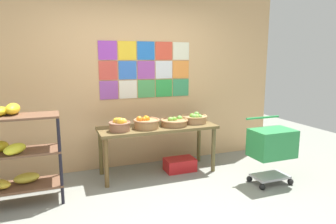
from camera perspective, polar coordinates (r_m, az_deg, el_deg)
The scene contains 10 objects.
ground at distance 3.31m, azimuth 1.54°, elevation -19.89°, with size 9.52×9.52×0.00m, color gray.
back_wall_with_art at distance 4.57m, azimuth -6.99°, elevation 7.69°, with size 4.95×0.07×2.93m.
banana_shelf_unit at distance 3.78m, azimuth -28.94°, elevation -5.58°, with size 1.02×0.50×1.18m.
display_table at distance 4.29m, azimuth -1.99°, elevation -3.89°, with size 1.69×0.60×0.70m.
fruit_basket_left at distance 4.03m, azimuth -9.22°, elevation -2.40°, with size 0.29×0.29×0.19m.
fruit_basket_centre at distance 4.15m, azimuth -4.19°, elevation -2.04°, with size 0.37×0.37×0.18m.
fruit_basket_back_left at distance 4.51m, azimuth 5.10°, elevation -1.21°, with size 0.39×0.39×0.16m.
fruit_basket_right at distance 4.30m, azimuth 1.20°, elevation -1.90°, with size 0.40×0.40×0.13m.
produce_crate_under_table at distance 4.53m, azimuth 2.28°, elevation -10.04°, with size 0.45×0.29×0.19m, color red.
shopping_cart at distance 4.18m, azimuth 19.30°, elevation -6.10°, with size 0.56×0.42×0.88m.
Camera 1 is at (-1.10, -2.64, 1.66)m, focal length 31.76 mm.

